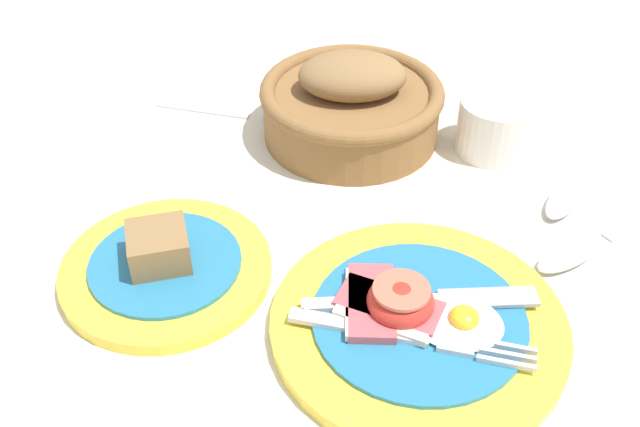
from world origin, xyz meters
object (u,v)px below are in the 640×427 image
object	(u,v)px
teaspoon_near_cup	(553,215)
teaspoon_stray	(590,245)
breakfast_plate	(415,323)
sugar_cup	(496,124)
teaspoon_by_saucer	(269,116)
bread_basket	(351,104)
bread_plate	(167,263)

from	to	relation	value
teaspoon_near_cup	teaspoon_stray	xyz separation A→B (m)	(0.03, -0.03, 0.00)
breakfast_plate	teaspoon_stray	size ratio (longest dim) A/B	1.45
sugar_cup	teaspoon_stray	distance (m)	0.17
breakfast_plate	teaspoon_by_saucer	distance (m)	0.33
sugar_cup	teaspoon_near_cup	bearing A→B (deg)	-55.67
breakfast_plate	sugar_cup	bearing A→B (deg)	84.07
bread_basket	teaspoon_stray	world-z (taller)	bread_basket
teaspoon_by_saucer	bread_plate	bearing A→B (deg)	-92.60
breakfast_plate	teaspoon_by_saucer	world-z (taller)	breakfast_plate
bread_plate	sugar_cup	xyz separation A→B (m)	(0.24, 0.26, 0.02)
teaspoon_near_cup	teaspoon_stray	world-z (taller)	same
bread_plate	teaspoon_by_saucer	bearing A→B (deg)	89.68
breakfast_plate	teaspoon_stray	distance (m)	0.19
teaspoon_by_saucer	breakfast_plate	bearing A→B (deg)	-52.73
bread_basket	teaspoon_near_cup	bearing A→B (deg)	-20.92
bread_basket	breakfast_plate	bearing A→B (deg)	-64.92
bread_basket	teaspoon_near_cup	xyz separation A→B (m)	(0.21, -0.08, -0.03)
teaspoon_stray	bread_basket	bearing A→B (deg)	-74.40
sugar_cup	teaspoon_by_saucer	size ratio (longest dim) A/B	0.40
bread_basket	teaspoon_by_saucer	bearing A→B (deg)	178.18
breakfast_plate	teaspoon_near_cup	bearing A→B (deg)	60.94
breakfast_plate	teaspoon_near_cup	distance (m)	0.20
sugar_cup	bread_basket	size ratio (longest dim) A/B	0.41
bread_plate	teaspoon_by_saucer	xyz separation A→B (m)	(0.00, 0.25, -0.01)
breakfast_plate	bread_plate	size ratio (longest dim) A/B	1.31
bread_basket	bread_plate	bearing A→B (deg)	-110.98
sugar_cup	teaspoon_stray	size ratio (longest dim) A/B	0.48
breakfast_plate	teaspoon_near_cup	world-z (taller)	breakfast_plate
breakfast_plate	bread_basket	world-z (taller)	bread_basket
teaspoon_by_saucer	teaspoon_stray	world-z (taller)	same
bread_basket	teaspoon_stray	bearing A→B (deg)	-24.78
sugar_cup	teaspoon_by_saucer	bearing A→B (deg)	-176.71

